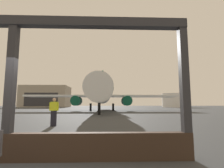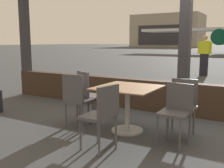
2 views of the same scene
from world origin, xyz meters
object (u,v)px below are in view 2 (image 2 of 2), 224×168
(cafe_chair_window_left, at_px, (176,108))
(cafe_chair_side_extra, at_px, (103,112))
(ground_crew_worker, at_px, (204,55))
(distant_hangar, at_px, (168,31))
(dining_table, at_px, (128,102))
(cafe_chair_aisle_left, at_px, (76,96))
(cafe_chair_window_right, at_px, (88,92))
(cafe_chair_aisle_right, at_px, (183,102))

(cafe_chair_window_left, height_order, cafe_chair_side_extra, cafe_chair_side_extra)
(ground_crew_worker, xyz_separation_m, distant_hangar, (-25.49, 72.29, 4.07))
(dining_table, bearing_deg, cafe_chair_window_left, -7.69)
(cafe_chair_aisle_left, bearing_deg, cafe_chair_window_left, 5.59)
(dining_table, height_order, cafe_chair_aisle_left, cafe_chair_aisle_left)
(cafe_chair_window_right, bearing_deg, cafe_chair_aisle_left, -83.82)
(dining_table, bearing_deg, cafe_chair_aisle_left, -161.50)
(cafe_chair_window_left, relative_size, ground_crew_worker, 0.50)
(dining_table, relative_size, cafe_chair_aisle_right, 1.08)
(cafe_chair_window_right, distance_m, ground_crew_worker, 7.96)
(cafe_chair_aisle_right, bearing_deg, cafe_chair_side_extra, -122.52)
(cafe_chair_window_right, height_order, ground_crew_worker, ground_crew_worker)
(dining_table, height_order, ground_crew_worker, ground_crew_worker)
(cafe_chair_window_left, relative_size, cafe_chair_aisle_left, 0.93)
(cafe_chair_aisle_left, xyz_separation_m, distant_hangar, (-25.04, 80.62, 4.42))
(cafe_chair_window_left, xyz_separation_m, cafe_chair_window_right, (-1.70, 0.23, 0.03))
(cafe_chair_aisle_left, relative_size, cafe_chair_aisle_right, 1.05)
(cafe_chair_window_left, height_order, ground_crew_worker, ground_crew_worker)
(cafe_chair_aisle_left, height_order, cafe_chair_aisle_right, cafe_chair_aisle_left)
(cafe_chair_side_extra, bearing_deg, dining_table, 95.17)
(cafe_chair_aisle_right, bearing_deg, distant_hangar, 108.43)
(cafe_chair_window_left, relative_size, cafe_chair_aisle_right, 0.98)
(cafe_chair_window_right, bearing_deg, cafe_chair_aisle_right, 5.29)
(cafe_chair_window_left, distance_m, distant_hangar, 84.89)
(cafe_chair_aisle_left, xyz_separation_m, ground_crew_worker, (0.45, 8.33, 0.35))
(dining_table, height_order, cafe_chair_aisle_right, cafe_chair_aisle_right)
(dining_table, height_order, cafe_chair_side_extra, cafe_chair_side_extra)
(dining_table, relative_size, cafe_chair_aisle_left, 1.03)
(cafe_chair_window_right, xyz_separation_m, cafe_chair_side_extra, (0.95, -1.01, -0.01))
(cafe_chair_window_right, relative_size, distant_hangar, 0.04)
(cafe_chair_window_left, bearing_deg, cafe_chair_side_extra, -134.21)
(cafe_chair_window_left, distance_m, cafe_chair_side_extra, 1.08)
(cafe_chair_side_extra, bearing_deg, cafe_chair_window_right, 133.24)
(cafe_chair_window_left, relative_size, cafe_chair_window_right, 0.93)
(dining_table, distance_m, distant_hangar, 84.52)
(dining_table, bearing_deg, distant_hangar, 107.85)
(cafe_chair_side_extra, bearing_deg, cafe_chair_aisle_right, 57.48)
(dining_table, xyz_separation_m, cafe_chair_window_left, (0.84, -0.11, 0.04))
(cafe_chair_window_right, bearing_deg, cafe_chair_side_extra, -46.76)
(dining_table, relative_size, cafe_chair_side_extra, 1.05)
(cafe_chair_side_extra, bearing_deg, cafe_chair_window_left, 45.79)
(cafe_chair_side_extra, bearing_deg, ground_crew_worker, 92.92)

